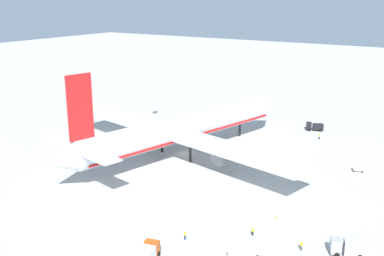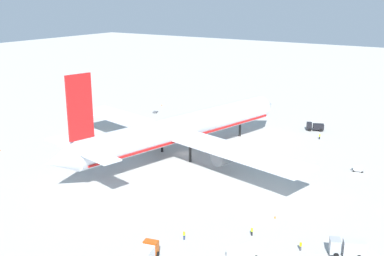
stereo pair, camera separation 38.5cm
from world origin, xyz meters
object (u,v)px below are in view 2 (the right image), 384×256
(ground_worker_2, at_px, (301,246))
(traffic_cone_1, at_px, (253,119))
(baggage_cart_0, at_px, (155,112))
(ground_worker_4, at_px, (252,231))
(service_truck_2, at_px, (243,252))
(baggage_cart_2, at_px, (358,169))
(traffic_cone_3, at_px, (162,105))
(service_truck_5, at_px, (348,247))
(ground_worker_1, at_px, (320,136))
(airliner, at_px, (181,129))
(traffic_cone_0, at_px, (0,150))
(service_truck_4, at_px, (315,126))
(service_truck_3, at_px, (147,252))
(traffic_cone_2, at_px, (275,217))
(ground_worker_3, at_px, (184,235))

(ground_worker_2, relative_size, traffic_cone_1, 3.10)
(baggage_cart_0, relative_size, ground_worker_4, 1.86)
(ground_worker_2, xyz_separation_m, traffic_cone_1, (71.50, 43.11, -0.59))
(baggage_cart_0, bearing_deg, service_truck_2, -134.55)
(ground_worker_4, bearing_deg, baggage_cart_2, -10.63)
(baggage_cart_0, xyz_separation_m, traffic_cone_3, (10.24, 4.64, 0.01))
(service_truck_5, xyz_separation_m, ground_worker_1, (59.86, 24.18, -0.71))
(airliner, xyz_separation_m, traffic_cone_0, (-24.16, 43.25, -6.87))
(service_truck_2, relative_size, traffic_cone_0, 10.02)
(baggage_cart_2, height_order, traffic_cone_0, baggage_cart_2)
(traffic_cone_0, distance_m, traffic_cone_1, 79.84)
(service_truck_4, height_order, traffic_cone_1, service_truck_4)
(ground_worker_4, bearing_deg, traffic_cone_0, 86.65)
(service_truck_4, xyz_separation_m, baggage_cart_2, (-28.62, -20.37, -0.55))
(baggage_cart_2, bearing_deg, traffic_cone_3, 69.68)
(airliner, distance_m, ground_worker_4, 45.44)
(baggage_cart_2, height_order, ground_worker_4, ground_worker_4)
(service_truck_3, relative_size, traffic_cone_2, 9.06)
(baggage_cart_0, height_order, traffic_cone_3, traffic_cone_3)
(baggage_cart_2, height_order, ground_worker_1, ground_worker_1)
(service_truck_4, relative_size, ground_worker_4, 3.57)
(service_truck_4, relative_size, baggage_cart_2, 1.76)
(traffic_cone_2, distance_m, traffic_cone_3, 97.24)
(service_truck_4, relative_size, traffic_cone_2, 10.47)
(ground_worker_2, bearing_deg, service_truck_5, -69.57)
(ground_worker_2, bearing_deg, traffic_cone_0, 86.89)
(service_truck_3, relative_size, traffic_cone_3, 9.06)
(ground_worker_1, xyz_separation_m, ground_worker_4, (-62.28, -8.26, -0.04))
(ground_worker_3, distance_m, traffic_cone_0, 69.74)
(ground_worker_2, bearing_deg, traffic_cone_2, 43.81)
(airliner, bearing_deg, traffic_cone_2, -119.88)
(service_truck_3, distance_m, ground_worker_3, 8.75)
(service_truck_4, bearing_deg, service_truck_5, -157.34)
(service_truck_3, bearing_deg, traffic_cone_2, -24.75)
(service_truck_2, height_order, traffic_cone_0, service_truck_2)
(traffic_cone_2, bearing_deg, ground_worker_4, 174.31)
(service_truck_4, relative_size, ground_worker_3, 3.32)
(service_truck_4, bearing_deg, traffic_cone_1, 87.79)
(ground_worker_2, relative_size, traffic_cone_2, 3.10)
(traffic_cone_2, bearing_deg, traffic_cone_1, 29.02)
(service_truck_5, bearing_deg, traffic_cone_0, 88.69)
(service_truck_5, xyz_separation_m, ground_worker_4, (-2.42, 15.92, -0.75))
(service_truck_4, height_order, ground_worker_2, service_truck_4)
(ground_worker_3, height_order, traffic_cone_2, ground_worker_3)
(baggage_cart_0, relative_size, traffic_cone_1, 5.46)
(service_truck_2, distance_m, traffic_cone_3, 109.56)
(baggage_cart_2, distance_m, ground_worker_1, 25.99)
(service_truck_3, height_order, ground_worker_2, service_truck_3)
(baggage_cart_2, relative_size, ground_worker_4, 2.03)
(baggage_cart_2, distance_m, traffic_cone_2, 34.28)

